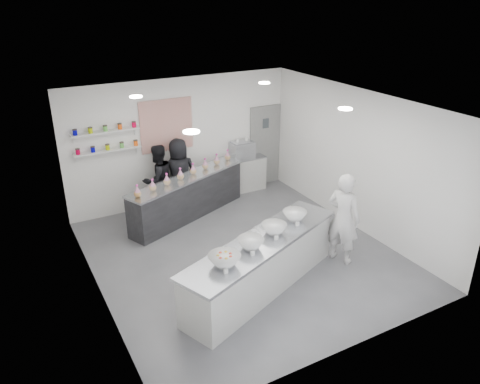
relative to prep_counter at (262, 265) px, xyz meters
name	(u,v)px	position (x,y,z in m)	size (l,w,h in m)	color
floor	(243,255)	(0.24, 1.11, -0.48)	(6.00, 6.00, 0.00)	#515156
ceiling	(243,105)	(0.24, 1.11, 2.52)	(6.00, 6.00, 0.00)	white
back_wall	(181,142)	(0.24, 4.11, 1.02)	(5.50, 5.50, 0.00)	white
left_wall	(92,218)	(-2.51, 1.11, 1.02)	(6.00, 6.00, 0.00)	white
right_wall	(357,161)	(2.99, 1.11, 1.02)	(6.00, 6.00, 0.00)	white
back_door	(265,146)	(2.54, 4.08, 0.57)	(0.88, 0.04, 2.10)	gray
pattern_panel	(167,125)	(-0.11, 4.08, 1.47)	(1.25, 0.03, 1.20)	#AB3427
jar_shelf_lower	(108,150)	(-1.51, 4.01, 1.12)	(1.45, 0.22, 0.04)	silver
jar_shelf_upper	(106,132)	(-1.51, 4.01, 1.54)	(1.45, 0.22, 0.04)	silver
preserve_jars	(107,138)	(-1.51, 3.99, 1.40)	(1.45, 0.10, 0.56)	#D30035
downlight_0	(191,132)	(-1.16, 0.11, 2.50)	(0.24, 0.24, 0.02)	white
downlight_1	(345,109)	(1.64, 0.11, 2.50)	(0.24, 0.24, 0.02)	white
downlight_2	(136,97)	(-1.16, 2.71, 2.50)	(0.24, 0.24, 0.02)	white
downlight_3	(264,83)	(1.64, 2.71, 2.50)	(0.24, 0.24, 0.02)	white
prep_counter	(262,265)	(0.00, 0.00, 0.00)	(3.49, 0.79, 0.95)	#AEAEA9
back_bar	(188,197)	(-0.02, 3.20, 0.01)	(3.15, 0.58, 0.98)	black
sneeze_guard	(196,174)	(0.08, 2.95, 0.63)	(3.11, 0.01, 0.27)	white
espresso_ledge	(243,175)	(1.79, 3.89, -0.03)	(1.19, 0.38, 0.88)	#AEAEA9
espresso_machine	(242,150)	(1.76, 3.89, 0.63)	(0.57, 0.39, 0.43)	#93969E
cup_stacks	(236,153)	(1.59, 3.89, 0.59)	(0.24, 0.24, 0.36)	tan
prep_bowls	(263,236)	(0.00, 0.00, 0.56)	(2.39, 0.54, 0.18)	white
label_cards	(268,256)	(-0.20, -0.50, 0.51)	(2.01, 0.04, 0.07)	white
cookie_bags	(187,171)	(-0.02, 3.20, 0.64)	(2.95, 0.15, 0.27)	#C1769F
woman_prep	(343,218)	(1.81, 0.07, 0.42)	(0.65, 0.43, 1.79)	silver
staff_left	(158,180)	(-0.52, 3.71, 0.35)	(0.80, 0.62, 1.65)	black
staff_right	(179,174)	(-0.01, 3.71, 0.38)	(0.84, 0.54, 1.71)	black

